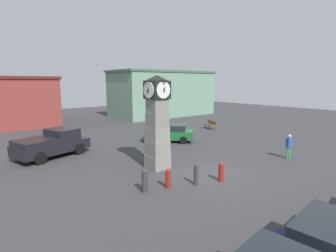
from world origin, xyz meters
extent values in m
plane|color=#38383A|center=(0.00, 0.00, 0.00)|extent=(84.74, 84.74, 0.00)
cube|color=gray|center=(-1.73, 2.86, 0.42)|extent=(1.16, 1.16, 0.83)
cube|color=slate|center=(-1.73, 2.86, 1.25)|extent=(1.11, 1.11, 0.83)
cube|color=gray|center=(-1.73, 2.86, 2.08)|extent=(1.07, 1.07, 0.83)
cube|color=slate|center=(-1.73, 2.86, 2.91)|extent=(1.02, 1.02, 0.83)
cube|color=gray|center=(-1.73, 2.86, 3.75)|extent=(0.97, 0.97, 0.83)
cube|color=black|center=(-1.73, 2.86, 4.67)|extent=(1.15, 1.15, 1.03)
cylinder|color=white|center=(-1.73, 3.45, 4.67)|extent=(0.94, 0.04, 0.94)
cube|color=black|center=(-1.73, 3.48, 4.67)|extent=(0.06, 0.13, 0.21)
cube|color=black|center=(-1.73, 3.48, 4.67)|extent=(0.04, 0.36, 0.10)
cylinder|color=white|center=(-1.73, 2.26, 4.67)|extent=(0.94, 0.04, 0.94)
cube|color=black|center=(-1.73, 2.23, 4.67)|extent=(0.06, 0.15, 0.20)
cube|color=black|center=(-1.73, 2.23, 4.67)|extent=(0.04, 0.26, 0.29)
cylinder|color=white|center=(-1.14, 2.86, 4.67)|extent=(0.04, 0.94, 0.94)
cube|color=black|center=(-1.11, 2.86, 4.67)|extent=(0.22, 0.06, 0.08)
cube|color=black|center=(-1.11, 2.86, 4.67)|extent=(0.18, 0.04, 0.34)
cylinder|color=white|center=(-2.33, 2.86, 4.67)|extent=(0.04, 0.94, 0.94)
cube|color=black|center=(-2.36, 2.86, 4.67)|extent=(0.18, 0.06, 0.18)
cube|color=black|center=(-2.36, 2.86, 4.67)|extent=(0.09, 0.04, 0.36)
pyramid|color=black|center=(-1.73, 2.86, 5.34)|extent=(1.21, 1.21, 0.31)
cylinder|color=#333338|center=(-4.27, 0.48, 0.46)|extent=(0.30, 0.30, 0.92)
sphere|color=#333338|center=(-4.27, 0.48, 0.97)|extent=(0.27, 0.27, 0.27)
cylinder|color=maroon|center=(-3.14, 0.13, 0.41)|extent=(0.27, 0.27, 0.81)
sphere|color=maroon|center=(-3.14, 0.13, 0.85)|extent=(0.24, 0.24, 0.24)
cylinder|color=#333338|center=(-1.79, -0.43, 0.47)|extent=(0.23, 0.23, 0.94)
sphere|color=#333338|center=(-1.79, -0.43, 0.97)|extent=(0.21, 0.21, 0.21)
cylinder|color=maroon|center=(-0.42, -0.91, 0.42)|extent=(0.30, 0.30, 0.84)
sphere|color=maroon|center=(-0.42, -0.91, 0.89)|extent=(0.27, 0.27, 0.27)
cube|color=#19602D|center=(-3.06, -7.08, 0.62)|extent=(4.25, 2.23, 0.69)
cube|color=#1E2328|center=(-3.36, -7.11, 1.22)|extent=(2.40, 1.91, 0.52)
cylinder|color=black|center=(-1.88, -6.08, 0.32)|extent=(0.66, 0.28, 0.64)
cube|color=#19602D|center=(3.30, 7.93, 0.62)|extent=(4.17, 4.10, 0.69)
cube|color=#1E2328|center=(3.52, 7.71, 1.23)|extent=(2.74, 2.72, 0.53)
cylinder|color=black|center=(1.81, 8.20, 0.32)|extent=(0.61, 0.60, 0.64)
cylinder|color=black|center=(2.96, 9.40, 0.32)|extent=(0.61, 0.60, 0.64)
cylinder|color=black|center=(3.64, 6.45, 0.32)|extent=(0.61, 0.60, 0.64)
cylinder|color=black|center=(4.79, 7.65, 0.32)|extent=(0.61, 0.60, 0.64)
cube|color=black|center=(-5.92, 9.43, 0.70)|extent=(5.20, 3.36, 0.70)
cube|color=black|center=(-5.11, 9.66, 1.45)|extent=(2.17, 2.41, 0.80)
cube|color=black|center=(-6.84, 9.17, 1.23)|extent=(3.12, 2.78, 0.36)
cylinder|color=black|center=(-4.80, 10.80, 0.40)|extent=(0.85, 0.49, 0.80)
cylinder|color=black|center=(-4.25, 8.85, 0.40)|extent=(0.85, 0.49, 0.80)
cylinder|color=black|center=(-7.58, 10.02, 0.40)|extent=(0.85, 0.49, 0.80)
cylinder|color=black|center=(-7.03, 8.06, 0.40)|extent=(0.85, 0.49, 0.80)
cube|color=brown|center=(10.69, 9.82, 0.45)|extent=(0.94, 1.68, 0.08)
cube|color=brown|center=(10.93, 9.75, 0.70)|extent=(0.52, 1.55, 0.40)
cylinder|color=#262628|center=(10.68, 10.49, 0.23)|extent=(0.06, 0.06, 0.45)
cylinder|color=#262628|center=(10.31, 9.27, 0.23)|extent=(0.06, 0.06, 0.45)
cylinder|color=#262628|center=(11.07, 10.38, 0.23)|extent=(0.06, 0.06, 0.45)
cylinder|color=#262628|center=(10.69, 9.15, 0.23)|extent=(0.06, 0.06, 0.45)
cylinder|color=#338C4C|center=(6.39, -1.16, 0.41)|extent=(0.14, 0.14, 0.82)
cylinder|color=#338C4C|center=(6.19, -1.12, 0.41)|extent=(0.14, 0.14, 0.82)
cube|color=#264CA5|center=(6.29, -1.14, 1.13)|extent=(0.44, 0.32, 0.61)
sphere|color=beige|center=(6.29, -1.14, 1.54)|extent=(0.22, 0.22, 0.22)
cube|color=maroon|center=(-6.71, 26.10, 2.70)|extent=(10.56, 9.50, 5.40)
cube|color=gray|center=(14.10, 22.57, 3.20)|extent=(15.33, 7.24, 6.40)
cube|color=#405849|center=(14.10, 22.57, 6.55)|extent=(15.79, 7.45, 0.30)
camera|label=1|loc=(-10.79, -9.26, 5.13)|focal=28.00mm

